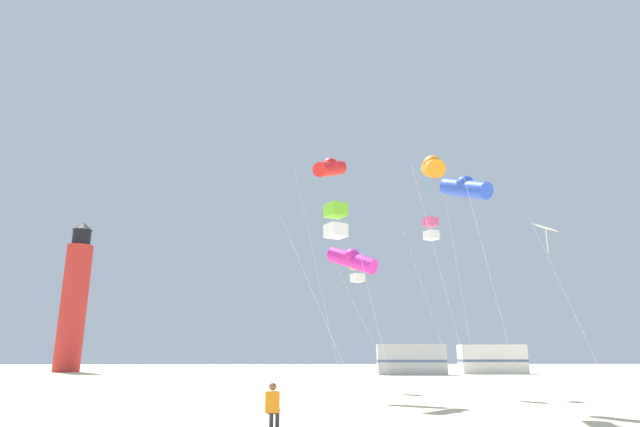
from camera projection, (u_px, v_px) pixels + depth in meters
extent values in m
cube|color=orange|center=(272.00, 402.00, 13.62)|extent=(0.36, 0.26, 0.52)
sphere|color=brown|center=(273.00, 386.00, 13.71)|extent=(0.20, 0.20, 0.20)
cylinder|color=#2D2D38|center=(277.00, 411.00, 13.72)|extent=(0.17, 0.37, 0.13)
cylinder|color=#2D2D38|center=(277.00, 420.00, 13.81)|extent=(0.11, 0.11, 0.42)
cylinder|color=#2D2D38|center=(270.00, 411.00, 13.73)|extent=(0.17, 0.37, 0.13)
cylinder|color=#2D2D38|center=(271.00, 420.00, 13.83)|extent=(0.11, 0.11, 0.42)
cylinder|color=silver|center=(429.00, 307.00, 24.96)|extent=(2.08, 1.13, 8.10)
cube|color=#E54C8C|center=(431.00, 222.00, 27.11)|extent=(0.82, 0.82, 0.44)
cube|color=white|center=(431.00, 235.00, 26.93)|extent=(0.82, 0.82, 0.44)
cylinder|color=silver|center=(378.00, 327.00, 22.24)|extent=(1.63, 1.95, 5.97)
cylinder|color=#D826A5|center=(352.00, 260.00, 23.75)|extent=(2.36, 2.13, 1.48)
sphere|color=#D826A5|center=(352.00, 257.00, 23.79)|extent=(0.76, 0.76, 0.76)
cylinder|color=silver|center=(321.00, 311.00, 15.44)|extent=(2.59, 1.09, 6.17)
cube|color=#72D12D|center=(336.00, 210.00, 17.59)|extent=(0.82, 0.82, 0.44)
cube|color=white|center=(336.00, 231.00, 17.41)|extent=(0.82, 0.82, 0.44)
cylinder|color=silver|center=(318.00, 274.00, 22.87)|extent=(2.22, 1.28, 10.50)
cylinder|color=red|center=(330.00, 169.00, 25.31)|extent=(1.85, 2.51, 1.48)
sphere|color=red|center=(330.00, 166.00, 25.35)|extent=(0.76, 0.76, 0.76)
cylinder|color=silver|center=(366.00, 328.00, 27.20)|extent=(3.03, 0.49, 6.34)
cube|color=yellow|center=(357.00, 265.00, 29.56)|extent=(0.82, 0.82, 0.44)
cube|color=white|center=(357.00, 278.00, 29.38)|extent=(0.82, 0.82, 0.44)
cylinder|color=silver|center=(458.00, 273.00, 27.39)|extent=(1.97, 2.22, 11.88)
cube|color=#1EB2D1|center=(427.00, 171.00, 29.83)|extent=(1.22, 1.22, 0.40)
cylinder|color=#1EB2D1|center=(427.00, 182.00, 29.66)|extent=(0.04, 0.04, 1.10)
cylinder|color=silver|center=(442.00, 279.00, 18.60)|extent=(1.80, 0.28, 8.89)
cylinder|color=orange|center=(433.00, 169.00, 20.61)|extent=(1.05, 2.57, 1.48)
sphere|color=orange|center=(432.00, 165.00, 20.65)|extent=(0.76, 0.76, 0.76)
cylinder|color=silver|center=(571.00, 307.00, 22.09)|extent=(2.75, 0.14, 7.54)
cube|color=white|center=(545.00, 228.00, 24.39)|extent=(1.22, 1.22, 0.40)
cylinder|color=white|center=(547.00, 241.00, 24.22)|extent=(0.04, 0.04, 1.10)
cylinder|color=silver|center=(494.00, 289.00, 19.48)|extent=(1.91, 0.95, 8.40)
cylinder|color=blue|center=(465.00, 188.00, 21.46)|extent=(1.73, 2.55, 1.48)
sphere|color=blue|center=(465.00, 185.00, 21.50)|extent=(0.76, 0.76, 0.76)
cylinder|color=red|center=(73.00, 307.00, 58.97)|extent=(2.80, 2.80, 14.00)
cylinder|color=black|center=(82.00, 238.00, 61.01)|extent=(2.00, 2.00, 1.80)
cone|color=black|center=(83.00, 226.00, 61.37)|extent=(2.20, 2.20, 1.00)
cube|color=#B7BABF|center=(411.00, 359.00, 50.01)|extent=(6.54, 2.73, 2.80)
cube|color=#4C608C|center=(411.00, 361.00, 49.97)|extent=(6.58, 2.77, 0.24)
cube|color=white|center=(492.00, 359.00, 52.55)|extent=(6.48, 2.54, 2.80)
cube|color=#4C608C|center=(492.00, 361.00, 52.51)|extent=(6.52, 2.58, 0.24)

